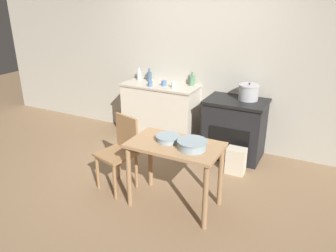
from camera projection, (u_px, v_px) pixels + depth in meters
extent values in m
plane|color=#896B4C|center=(149.00, 184.00, 4.12)|extent=(14.00, 14.00, 0.00)
cube|color=#B2AD9E|center=(199.00, 62.00, 4.96)|extent=(8.00, 0.07, 2.55)
cube|color=beige|center=(160.00, 114.00, 5.25)|extent=(1.17, 0.50, 0.89)
cube|color=#B6AD9C|center=(160.00, 86.00, 5.08)|extent=(1.20, 0.53, 0.03)
cube|color=black|center=(235.00, 130.00, 4.72)|extent=(0.81, 0.58, 0.82)
cube|color=black|center=(237.00, 101.00, 4.56)|extent=(0.85, 0.62, 0.04)
cube|color=black|center=(228.00, 140.00, 4.49)|extent=(0.56, 0.01, 0.34)
cube|color=#A87F56|center=(175.00, 145.00, 3.45)|extent=(0.99, 0.57, 0.03)
cylinder|color=#97724E|center=(129.00, 177.00, 3.58)|extent=(0.06, 0.06, 0.72)
cylinder|color=#97724E|center=(205.00, 198.00, 3.21)|extent=(0.06, 0.06, 0.72)
cylinder|color=#97724E|center=(150.00, 159.00, 3.97)|extent=(0.06, 0.06, 0.72)
cylinder|color=#97724E|center=(221.00, 176.00, 3.60)|extent=(0.06, 0.06, 0.72)
cube|color=#997047|center=(116.00, 154.00, 3.88)|extent=(0.49, 0.49, 0.03)
cube|color=#997047|center=(127.00, 132.00, 3.92)|extent=(0.35, 0.13, 0.42)
cylinder|color=#997047|center=(98.00, 172.00, 3.96)|extent=(0.04, 0.04, 0.45)
cylinder|color=#997047|center=(115.00, 182.00, 3.75)|extent=(0.04, 0.04, 0.45)
cylinder|color=#997047|center=(119.00, 163.00, 4.18)|extent=(0.04, 0.04, 0.45)
cylinder|color=#997047|center=(136.00, 171.00, 3.98)|extent=(0.04, 0.04, 0.45)
cube|color=beige|center=(236.00, 161.00, 4.32)|extent=(0.25, 0.17, 0.36)
cylinder|color=#A8A8AD|center=(249.00, 93.00, 4.52)|extent=(0.27, 0.27, 0.20)
cylinder|color=#A8A8AD|center=(249.00, 85.00, 4.48)|extent=(0.28, 0.28, 0.02)
sphere|color=black|center=(249.00, 84.00, 4.47)|extent=(0.02, 0.02, 0.02)
cylinder|color=#93A8B2|center=(168.00, 138.00, 3.49)|extent=(0.24, 0.24, 0.07)
cylinder|color=#8597A0|center=(168.00, 136.00, 3.48)|extent=(0.26, 0.26, 0.01)
cylinder|color=#93A8B2|center=(192.00, 145.00, 3.31)|extent=(0.29, 0.29, 0.09)
cylinder|color=#8597A0|center=(192.00, 141.00, 3.30)|extent=(0.31, 0.31, 0.01)
cylinder|color=#517F5B|center=(192.00, 81.00, 5.01)|extent=(0.08, 0.08, 0.15)
cylinder|color=#517F5B|center=(192.00, 74.00, 4.97)|extent=(0.03, 0.03, 0.06)
cylinder|color=silver|center=(139.00, 76.00, 5.32)|extent=(0.07, 0.07, 0.14)
cylinder|color=silver|center=(139.00, 70.00, 5.29)|extent=(0.03, 0.03, 0.06)
cylinder|color=#3D5675|center=(149.00, 77.00, 5.27)|extent=(0.07, 0.07, 0.15)
cylinder|color=#3D5675|center=(149.00, 70.00, 5.23)|extent=(0.03, 0.03, 0.06)
cylinder|color=#4C6B99|center=(164.00, 83.00, 5.00)|extent=(0.08, 0.08, 0.08)
cylinder|color=silver|center=(174.00, 85.00, 4.87)|extent=(0.08, 0.08, 0.10)
cylinder|color=#4C6B99|center=(150.00, 84.00, 4.97)|extent=(0.07, 0.07, 0.08)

